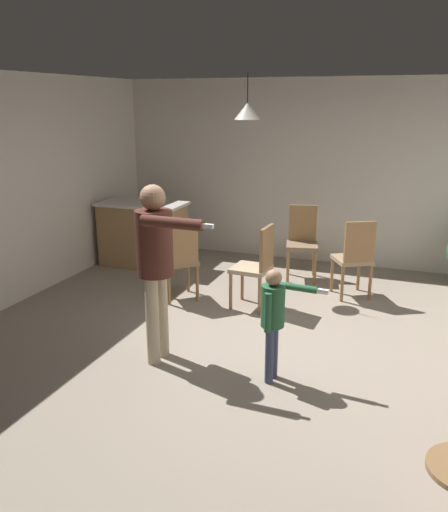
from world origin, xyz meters
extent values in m
plane|color=gray|center=(0.00, 0.00, 0.00)|extent=(7.68, 7.68, 0.00)
cube|color=beige|center=(0.00, 3.20, 1.35)|extent=(6.40, 0.10, 2.70)
cube|color=#99754C|center=(-2.45, 2.03, 0.45)|extent=(1.20, 0.60, 0.91)
cube|color=beige|center=(-2.45, 2.03, 0.93)|extent=(1.26, 0.66, 0.04)
cylinder|color=tan|center=(-0.86, -0.50, 0.42)|extent=(0.12, 0.12, 0.85)
cylinder|color=tan|center=(-0.86, -0.67, 0.42)|extent=(0.12, 0.12, 0.85)
cylinder|color=#4C261E|center=(-0.86, -0.59, 1.15)|extent=(0.33, 0.33, 0.60)
sphere|color=#9E7556|center=(-0.86, -0.59, 1.56)|extent=(0.23, 0.23, 0.23)
cylinder|color=#4C261E|center=(-0.86, -0.39, 1.11)|extent=(0.10, 0.10, 0.56)
cylinder|color=#4C261E|center=(-0.58, -0.79, 1.40)|extent=(0.57, 0.11, 0.10)
cube|color=white|center=(-0.27, -0.79, 1.40)|extent=(0.13, 0.04, 0.04)
cylinder|color=#384260|center=(0.26, -0.54, 0.26)|extent=(0.08, 0.08, 0.52)
cylinder|color=#384260|center=(0.25, -0.64, 0.26)|extent=(0.08, 0.08, 0.52)
cylinder|color=#265938|center=(0.25, -0.59, 0.70)|extent=(0.20, 0.20, 0.37)
sphere|color=#9E7556|center=(0.25, -0.59, 0.95)|extent=(0.14, 0.14, 0.14)
cylinder|color=#265938|center=(0.44, -0.49, 0.85)|extent=(0.35, 0.09, 0.06)
cube|color=white|center=(0.64, -0.50, 0.85)|extent=(0.13, 0.05, 0.04)
cylinder|color=#265938|center=(0.24, -0.71, 0.68)|extent=(0.06, 0.06, 0.34)
cylinder|color=olive|center=(-1.38, 0.71, 0.23)|extent=(0.04, 0.04, 0.45)
cylinder|color=olive|center=(-1.12, 0.95, 0.23)|extent=(0.04, 0.04, 0.45)
cylinder|color=olive|center=(-1.63, 0.98, 0.23)|extent=(0.04, 0.04, 0.45)
cylinder|color=olive|center=(-1.36, 1.22, 0.23)|extent=(0.04, 0.04, 0.45)
cube|color=#7F664C|center=(-1.37, 0.96, 0.47)|extent=(0.59, 0.59, 0.05)
cube|color=olive|center=(-1.24, 0.82, 0.75)|extent=(0.31, 0.28, 0.50)
cylinder|color=olive|center=(0.03, 2.44, 0.23)|extent=(0.04, 0.04, 0.45)
cylinder|color=olive|center=(-0.32, 2.36, 0.23)|extent=(0.04, 0.04, 0.45)
cylinder|color=olive|center=(0.11, 2.09, 0.23)|extent=(0.04, 0.04, 0.45)
cylinder|color=olive|center=(-0.24, 2.01, 0.23)|extent=(0.04, 0.04, 0.45)
cube|color=#7F664C|center=(-0.11, 2.23, 0.47)|extent=(0.50, 0.50, 0.05)
cube|color=olive|center=(-0.15, 2.41, 0.75)|extent=(0.38, 0.12, 0.50)
cylinder|color=olive|center=(-0.28, 0.80, 0.23)|extent=(0.04, 0.04, 0.45)
cylinder|color=olive|center=(-0.26, 1.16, 0.23)|extent=(0.04, 0.04, 0.45)
cylinder|color=olive|center=(-0.64, 0.83, 0.23)|extent=(0.04, 0.04, 0.45)
cylinder|color=olive|center=(-0.61, 1.19, 0.23)|extent=(0.04, 0.04, 0.45)
cube|color=tan|center=(-0.45, 1.00, 0.47)|extent=(0.44, 0.44, 0.05)
cube|color=olive|center=(-0.26, 0.98, 0.75)|extent=(0.06, 0.38, 0.50)
cylinder|color=olive|center=(0.55, 1.55, 0.23)|extent=(0.04, 0.04, 0.45)
cylinder|color=olive|center=(0.86, 1.73, 0.23)|extent=(0.04, 0.04, 0.45)
cylinder|color=olive|center=(0.37, 1.86, 0.23)|extent=(0.04, 0.04, 0.45)
cylinder|color=olive|center=(0.69, 2.04, 0.23)|extent=(0.04, 0.04, 0.45)
cube|color=#997F60|center=(0.62, 1.80, 0.47)|extent=(0.57, 0.57, 0.05)
cube|color=olive|center=(0.71, 1.63, 0.75)|extent=(0.35, 0.22, 0.50)
cone|color=silver|center=(-0.74, 1.70, 2.25)|extent=(0.32, 0.32, 0.20)
cylinder|color=black|center=(-0.74, 1.70, 2.52)|extent=(0.01, 0.01, 0.36)
camera|label=1|loc=(1.33, -4.67, 2.37)|focal=37.19mm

